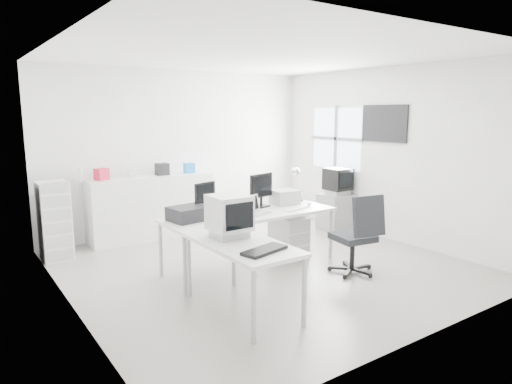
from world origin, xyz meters
TOP-DOWN VIEW (x-y plane):
  - floor at (0.00, 0.00)m, footprint 5.00×5.00m
  - ceiling at (0.00, 0.00)m, footprint 5.00×5.00m
  - back_wall at (0.00, 2.50)m, footprint 5.00×0.02m
  - left_wall at (-2.50, 0.00)m, footprint 0.02×5.00m
  - right_wall at (2.50, 0.00)m, footprint 0.02×5.00m
  - window at (2.48, 1.20)m, footprint 0.02×1.20m
  - wall_picture at (2.47, 0.10)m, footprint 0.04×0.90m
  - main_desk at (-0.18, 0.07)m, footprint 2.40×0.80m
  - side_desk at (-1.03, -1.03)m, footprint 0.70×1.40m
  - drawer_pedestal at (0.52, 0.12)m, footprint 0.40×0.50m
  - inkjet_printer at (-1.03, 0.17)m, footprint 0.54×0.45m
  - lcd_monitor_small at (-0.73, 0.32)m, footprint 0.38×0.28m
  - lcd_monitor_large at (0.17, 0.32)m, footprint 0.47×0.28m
  - laptop at (-0.13, -0.03)m, footprint 0.45×0.45m
  - white_keyboard at (0.47, -0.08)m, footprint 0.46×0.27m
  - white_mouse at (0.77, -0.03)m, footprint 0.06×0.06m
  - laser_printer at (0.57, 0.29)m, footprint 0.38×0.33m
  - desk_lamp at (0.92, 0.37)m, footprint 0.17×0.17m
  - crt_monitor at (-1.03, -0.78)m, footprint 0.37×0.37m
  - black_keyboard at (-1.03, -1.43)m, footprint 0.53×0.31m
  - office_chair at (0.79, -0.88)m, footprint 0.71×0.71m
  - tv_cabinet at (2.22, 0.86)m, footprint 0.59×0.48m
  - crt_tv at (2.22, 0.86)m, footprint 0.50×0.48m
  - sideboard at (-0.70, 2.24)m, footprint 2.08×0.52m
  - clutter_box_a at (-1.50, 2.24)m, footprint 0.23×0.21m
  - clutter_box_b at (-1.00, 2.24)m, footprint 0.17×0.15m
  - clutter_box_c at (-0.50, 2.24)m, footprint 0.20×0.18m
  - clutter_box_d at (0.00, 2.24)m, footprint 0.19×0.17m
  - clutter_bottle at (-1.80, 2.28)m, footprint 0.07×0.07m
  - filing_cabinet at (-2.28, 1.94)m, footprint 0.39×0.47m

SIDE VIEW (x-z plane):
  - floor at x=0.00m, z-range -0.01..0.01m
  - drawer_pedestal at x=0.52m, z-range 0.00..0.60m
  - tv_cabinet at x=2.22m, z-range 0.00..0.64m
  - main_desk at x=-0.18m, z-range 0.00..0.75m
  - side_desk at x=-1.03m, z-range 0.00..0.75m
  - sideboard at x=-0.70m, z-range 0.00..1.04m
  - office_chair at x=0.79m, z-range 0.00..1.06m
  - filing_cabinet at x=-2.28m, z-range 0.00..1.12m
  - white_keyboard at x=0.47m, z-range 0.75..0.77m
  - black_keyboard at x=-1.03m, z-range 0.75..0.78m
  - white_mouse at x=0.77m, z-range 0.75..0.81m
  - inkjet_printer at x=-1.03m, z-range 0.75..0.92m
  - laser_printer at x=0.57m, z-range 0.75..0.96m
  - laptop at x=-0.13m, z-range 0.75..0.98m
  - crt_tv at x=2.22m, z-range 0.64..1.09m
  - crt_monitor at x=-1.03m, z-range 0.75..1.17m
  - lcd_monitor_small at x=-0.73m, z-range 0.75..1.18m
  - desk_lamp at x=0.92m, z-range 0.75..1.19m
  - lcd_monitor_large at x=0.17m, z-range 0.75..1.21m
  - clutter_box_b at x=-1.00m, z-range 1.04..1.19m
  - clutter_box_d at x=0.00m, z-range 1.04..1.21m
  - clutter_box_a at x=-1.50m, z-range 1.04..1.22m
  - clutter_box_c at x=-0.50m, z-range 1.04..1.24m
  - clutter_bottle at x=-1.80m, z-range 1.04..1.26m
  - back_wall at x=0.00m, z-range 0.00..2.80m
  - left_wall at x=-2.50m, z-range 0.00..2.80m
  - right_wall at x=2.50m, z-range 0.00..2.80m
  - window at x=2.48m, z-range 1.05..2.15m
  - wall_picture at x=2.47m, z-range 1.60..2.20m
  - ceiling at x=0.00m, z-range 2.79..2.80m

